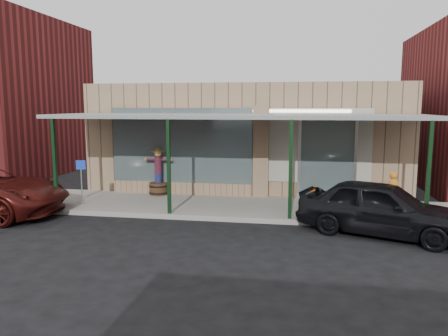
% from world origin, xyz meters
% --- Properties ---
extents(ground, '(120.00, 120.00, 0.00)m').
position_xyz_m(ground, '(0.00, 0.00, 0.00)').
color(ground, black).
rests_on(ground, ground).
extents(sidewalk, '(40.00, 3.20, 0.15)m').
position_xyz_m(sidewalk, '(0.00, 3.60, 0.07)').
color(sidewalk, gray).
rests_on(sidewalk, ground).
extents(storefront, '(12.00, 6.25, 4.20)m').
position_xyz_m(storefront, '(-0.00, 8.16, 2.09)').
color(storefront, '#8C7355').
rests_on(storefront, ground).
extents(awning, '(12.00, 3.00, 3.04)m').
position_xyz_m(awning, '(0.00, 3.56, 3.01)').
color(awning, slate).
rests_on(awning, ground).
extents(block_buildings_near, '(61.00, 8.00, 8.00)m').
position_xyz_m(block_buildings_near, '(2.01, 9.20, 3.77)').
color(block_buildings_near, maroon).
rests_on(block_buildings_near, ground).
extents(barrel_scarecrow, '(1.02, 0.87, 1.74)m').
position_xyz_m(barrel_scarecrow, '(-3.01, 4.80, 0.74)').
color(barrel_scarecrow, '#4B301E').
rests_on(barrel_scarecrow, sidewalk).
extents(barrel_pumpkin, '(0.70, 0.70, 0.79)m').
position_xyz_m(barrel_pumpkin, '(2.52, 3.40, 0.43)').
color(barrel_pumpkin, '#4B301E').
rests_on(barrel_pumpkin, sidewalk).
extents(handicap_sign, '(0.30, 0.11, 1.47)m').
position_xyz_m(handicap_sign, '(-5.00, 2.85, 1.10)').
color(handicap_sign, gray).
rests_on(handicap_sign, sidewalk).
extents(parked_sedan, '(4.60, 3.15, 1.58)m').
position_xyz_m(parked_sedan, '(4.18, 1.44, 0.73)').
color(parked_sedan, black).
rests_on(parked_sedan, ground).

